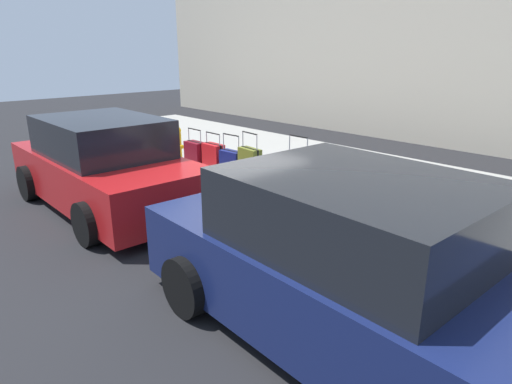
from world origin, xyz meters
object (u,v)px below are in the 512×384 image
(suitcase_silver_7, at_px, (273,177))
(parked_car_navy_0, at_px, (352,266))
(fire_hydrant, at_px, (177,143))
(suitcase_olive_8, at_px, (250,167))
(suitcase_navy_2, at_px, (399,215))
(parked_car_red_1, at_px, (105,166))
(suitcase_red_3, at_px, (366,202))
(suitcase_maroon_11, at_px, (195,155))
(suitcase_silver_0, at_px, (472,228))
(suitcase_navy_9, at_px, (231,165))
(suitcase_red_10, at_px, (214,159))
(bollard_post, at_px, (156,140))
(suitcase_black_6, at_px, (297,176))
(suitcase_olive_1, at_px, (436,216))
(suitcase_maroon_4, at_px, (343,189))
(suitcase_teal_5, at_px, (314,186))

(suitcase_silver_7, xyz_separation_m, parked_car_navy_0, (-3.41, 2.41, 0.33))
(fire_hydrant, xyz_separation_m, parked_car_navy_0, (-6.51, 2.41, 0.18))
(suitcase_olive_8, xyz_separation_m, fire_hydrant, (2.55, -0.07, 0.06))
(suitcase_navy_2, xyz_separation_m, parked_car_red_1, (4.19, 2.38, 0.34))
(suitcase_red_3, bearing_deg, suitcase_maroon_11, 0.06)
(suitcase_silver_0, xyz_separation_m, suitcase_navy_9, (4.69, -0.01, -0.06))
(suitcase_red_10, bearing_deg, suitcase_olive_8, 177.82)
(suitcase_red_10, xyz_separation_m, bollard_post, (2.06, 0.13, 0.11))
(suitcase_navy_2, height_order, parked_car_navy_0, parked_car_navy_0)
(bollard_post, bearing_deg, suitcase_silver_0, -179.15)
(suitcase_navy_9, height_order, bollard_post, suitcase_navy_9)
(suitcase_black_6, relative_size, parked_car_red_1, 0.26)
(suitcase_silver_0, xyz_separation_m, suitcase_navy_2, (1.01, -0.01, -0.10))
(suitcase_red_10, bearing_deg, fire_hydrant, -0.95)
(suitcase_olive_1, xyz_separation_m, suitcase_navy_9, (4.20, 0.03, -0.08))
(suitcase_maroon_4, distance_m, bollard_post, 5.29)
(parked_car_red_1, bearing_deg, suitcase_olive_1, -152.99)
(suitcase_red_3, bearing_deg, suitcase_olive_1, -177.18)
(suitcase_olive_1, distance_m, suitcase_red_3, 1.05)
(suitcase_silver_7, bearing_deg, suitcase_silver_0, 179.39)
(suitcase_teal_5, distance_m, suitcase_navy_9, 2.15)
(suitcase_maroon_11, bearing_deg, parked_car_navy_0, 157.66)
(suitcase_silver_7, relative_size, parked_car_navy_0, 0.14)
(suitcase_silver_0, xyz_separation_m, suitcase_red_3, (1.53, 0.02, -0.04))
(suitcase_maroon_11, bearing_deg, suitcase_olive_1, -179.40)
(suitcase_red_3, distance_m, suitcase_silver_7, 2.03)
(suitcase_silver_0, xyz_separation_m, suitcase_olive_1, (0.49, -0.03, 0.01))
(suitcase_silver_7, bearing_deg, suitcase_red_10, 0.64)
(suitcase_navy_9, bearing_deg, parked_car_navy_0, 152.35)
(suitcase_olive_8, xyz_separation_m, suitcase_navy_9, (0.58, -0.03, -0.07))
(suitcase_maroon_4, xyz_separation_m, fire_hydrant, (4.60, 0.07, 0.06))
(suitcase_teal_5, bearing_deg, suitcase_maroon_4, -163.63)
(suitcase_navy_9, bearing_deg, suitcase_silver_7, -178.47)
(suitcase_silver_7, relative_size, bollard_post, 0.72)
(parked_car_navy_0, bearing_deg, suitcase_silver_0, -93.61)
(suitcase_teal_5, xyz_separation_m, suitcase_maroon_11, (3.33, -0.01, -0.04))
(suitcase_olive_8, height_order, parked_car_red_1, parked_car_red_1)
(suitcase_silver_7, relative_size, suitcase_red_10, 0.71)
(suitcase_maroon_4, xyz_separation_m, bollard_post, (5.28, 0.22, 0.06))
(bollard_post, xyz_separation_m, parked_car_red_1, (-2.13, 2.26, 0.17))
(suitcase_red_3, bearing_deg, suitcase_silver_0, -179.38)
(suitcase_olive_1, relative_size, suitcase_navy_9, 1.08)
(suitcase_maroon_11, height_order, bollard_post, suitcase_maroon_11)
(parked_car_red_1, bearing_deg, suitcase_red_3, -147.35)
(suitcase_olive_8, height_order, suitcase_red_10, suitcase_olive_8)
(suitcase_red_10, distance_m, bollard_post, 2.06)
(suitcase_navy_2, xyz_separation_m, suitcase_black_6, (2.02, -0.11, 0.14))
(suitcase_black_6, distance_m, parked_car_red_1, 3.31)
(suitcase_olive_1, distance_m, suitcase_maroon_4, 1.57)
(suitcase_black_6, distance_m, suitcase_maroon_11, 2.84)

